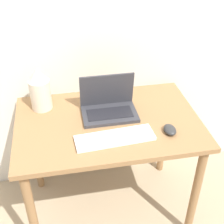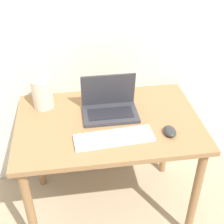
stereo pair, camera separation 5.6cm
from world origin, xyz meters
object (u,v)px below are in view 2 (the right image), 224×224
mouse (170,131)px  vase (42,88)px  laptop (109,105)px  keyboard (114,138)px

mouse → vase: bearing=151.2°
laptop → vase: (-0.39, 0.13, 0.08)m
keyboard → mouse: 0.31m
laptop → keyboard: bearing=-92.6°
keyboard → vase: vase is taller
vase → mouse: bearing=-28.8°
laptop → mouse: 0.39m
mouse → laptop: bearing=139.7°
vase → keyboard: bearing=-45.1°
laptop → vase: bearing=162.0°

